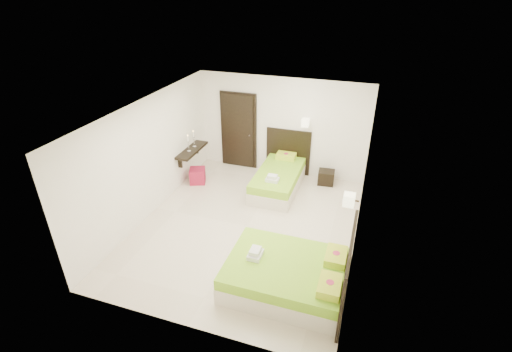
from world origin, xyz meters
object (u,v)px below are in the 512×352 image
(bed_single, at_px, (279,177))
(nightstand, at_px, (326,177))
(bed_double, at_px, (291,275))
(ottoman, at_px, (198,176))

(bed_single, distance_m, nightstand, 1.26)
(bed_single, xyz_separation_m, bed_double, (1.11, -3.29, 0.00))
(bed_double, xyz_separation_m, ottoman, (-3.20, 2.89, -0.11))
(bed_double, distance_m, ottoman, 4.31)
(bed_single, xyz_separation_m, ottoman, (-2.09, -0.40, -0.11))
(bed_double, distance_m, nightstand, 3.89)
(bed_single, bearing_deg, bed_double, -71.39)
(bed_single, xyz_separation_m, nightstand, (1.10, 0.59, -0.12))
(nightstand, bearing_deg, bed_double, -94.58)
(nightstand, distance_m, ottoman, 3.35)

